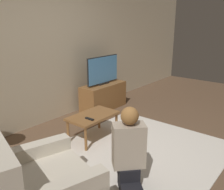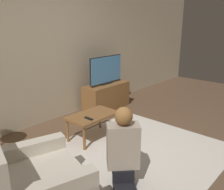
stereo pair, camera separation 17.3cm
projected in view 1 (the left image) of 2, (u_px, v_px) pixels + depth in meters
ground_plane at (131, 157)px, 3.36m from camera, size 10.00×10.00×0.00m
wall_back at (38, 50)px, 4.15m from camera, size 10.00×0.06×2.60m
rug at (131, 157)px, 3.36m from camera, size 2.61×2.11×0.02m
tv_stand at (103, 96)px, 5.13m from camera, size 1.01×0.41×0.52m
tv at (103, 70)px, 4.97m from camera, size 0.86×0.08×0.57m
coffee_table at (93, 118)px, 3.78m from camera, size 0.77×0.45×0.40m
person_kneeling at (129, 150)px, 2.63m from camera, size 0.73×0.76×0.93m
remote at (90, 119)px, 3.59m from camera, size 0.04×0.15×0.02m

